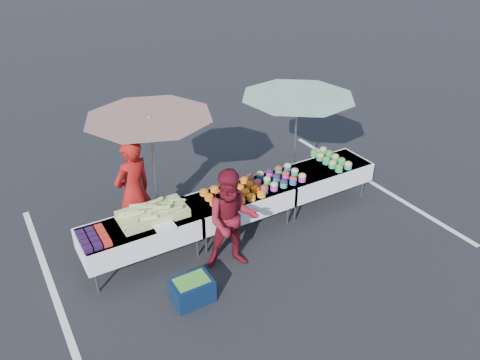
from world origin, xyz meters
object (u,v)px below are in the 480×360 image
table_left (140,233)px  umbrella_right (297,106)px  vendor (134,193)px  umbrella_left (150,127)px  table_right (322,175)px  storage_bin (192,290)px  table_center (240,201)px  customer (232,220)px

table_left → umbrella_right: (3.22, 0.40, 1.33)m
vendor → umbrella_left: size_ratio=0.87×
table_right → umbrella_right: (-0.38, 0.40, 1.33)m
table_right → umbrella_right: umbrella_right is taller
table_right → storage_bin: size_ratio=3.23×
table_right → table_center: bearing=180.0°
table_left → customer: (1.21, -0.75, 0.26)m
umbrella_left → customer: bearing=-68.7°
vendor → umbrella_right: (3.06, -0.21, 0.97)m
table_left → umbrella_left: 1.68m
table_left → umbrella_left: (0.61, 0.80, 1.34)m
table_center → vendor: vendor is taller
table_right → umbrella_right: size_ratio=0.75×
umbrella_left → storage_bin: (-0.30, -1.96, -1.73)m
table_right → umbrella_left: bearing=165.0°
table_center → umbrella_left: (-1.19, 0.80, 1.34)m
table_right → table_left: bearing=180.0°
customer → umbrella_right: bearing=52.4°
table_center → table_right: bearing=0.0°
umbrella_left → storage_bin: umbrella_left is taller
storage_bin → umbrella_left: bearing=81.4°
table_left → table_right: same height
customer → table_center: bearing=74.6°
table_right → vendor: size_ratio=0.99×
umbrella_left → umbrella_right: size_ratio=0.87×
table_center → table_left: bearing=180.0°
table_left → table_right: (3.60, 0.00, 0.00)m
table_center → customer: (-0.59, -0.75, 0.26)m
vendor → umbrella_left: (0.45, 0.19, 0.98)m
table_left → table_center: (1.80, 0.00, 0.00)m
table_left → storage_bin: size_ratio=3.23×
table_left → customer: customer is taller
table_center → storage_bin: table_center is taller
table_right → customer: customer is taller
table_left → umbrella_left: size_ratio=0.86×
vendor → customer: vendor is taller
table_left → customer: size_ratio=1.11×
umbrella_left → storage_bin: size_ratio=3.77×
umbrella_right → storage_bin: 3.73m
table_left → table_right: bearing=0.0°
table_left → vendor: bearing=75.4°
table_left → storage_bin: (0.31, -1.16, -0.39)m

